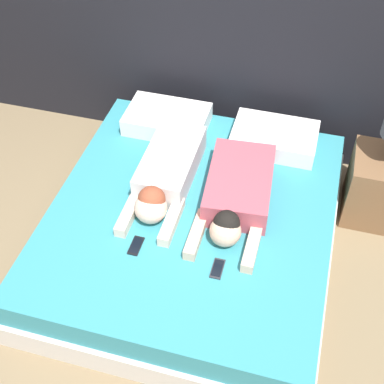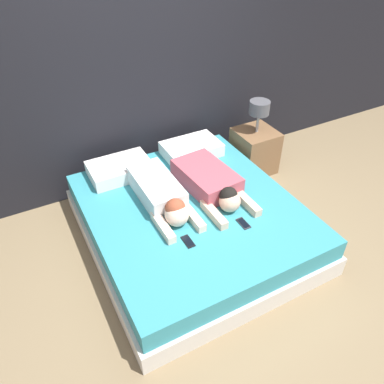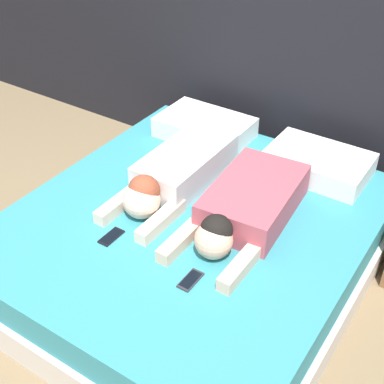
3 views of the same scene
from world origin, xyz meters
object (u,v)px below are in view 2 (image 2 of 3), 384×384
Objects in this scene: pillow_head_right at (191,149)px; nightstand at (255,148)px; cell_phone_right at (243,223)px; person_left at (162,195)px; bed at (192,222)px; pillow_head_left at (120,169)px; person_right at (211,183)px; cell_phone_left at (188,241)px.

nightstand reaches higher than pillow_head_right.
person_left is at bearing 130.97° from cell_phone_right.
nightstand is (1.37, 0.51, -0.19)m from person_left.
bed is at bearing 122.72° from cell_phone_right.
cell_phone_right is at bearing -129.96° from nightstand.
pillow_head_left is 0.69× the size of nightstand.
bed is at bearing -150.43° from nightstand.
person_right reaches higher than cell_phone_right.
bed is 2.35× the size of nightstand.
nightstand is at bearing -3.26° from pillow_head_left.
bed is 0.88m from pillow_head_right.
person_left is 0.48m from person_right.
person_right reaches higher than pillow_head_right.
pillow_head_right reaches higher than cell_phone_left.
cell_phone_right is at bearing -57.28° from bed.
bed is 0.52m from cell_phone_right.
bed is 1.33m from nightstand.
pillow_head_left reaches higher than cell_phone_right.
bed is at bearing -62.21° from pillow_head_left.
pillow_head_right is 1.28m from cell_phone_left.
pillow_head_left is at bearing 119.60° from cell_phone_right.
pillow_head_left reaches higher than cell_phone_left.
person_right is at bearing -4.66° from person_left.
cell_phone_left is at bearing -119.34° from pillow_head_right.
bed is 14.36× the size of cell_phone_right.
nightstand reaches higher than person_left.
pillow_head_right is (0.39, 0.74, 0.26)m from bed.
person_right is (0.47, -0.04, -0.01)m from person_left.
nightstand reaches higher than pillow_head_left.
person_right is at bearing -148.56° from nightstand.
cell_phone_right reaches higher than bed.
pillow_head_right is 0.69× the size of nightstand.
pillow_head_left is 1.00× the size of pillow_head_right.
cell_phone_left is at bearing -92.16° from person_left.
bed is at bearing -117.79° from pillow_head_right.
nightstand is at bearing 20.40° from person_left.
cell_phone_left reaches higher than bed.
nightstand is (0.76, -0.09, -0.16)m from pillow_head_right.
cell_phone_right is (0.50, -0.03, 0.00)m from cell_phone_left.
cell_phone_right is at bearing -60.40° from pillow_head_left.
nightstand reaches higher than cell_phone_left.
cell_phone_left and cell_phone_right have the same top height.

